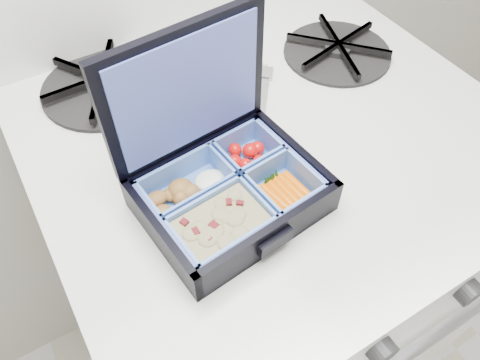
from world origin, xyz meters
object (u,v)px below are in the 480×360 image
fork (261,111)px  bento_box (231,195)px  burner_grate (338,47)px  stove (255,277)px

fork → bento_box: bearing=-96.6°
fork → burner_grate: bearing=54.3°
stove → fork: bearing=76.6°
bento_box → burner_grate: size_ratio=1.17×
stove → fork: size_ratio=5.41×
stove → bento_box: size_ratio=4.82×
stove → burner_grate: 0.54m
stove → bento_box: bearing=-136.8°
fork → stove: bearing=-65.4°
bento_box → burner_grate: (0.30, 0.18, -0.01)m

